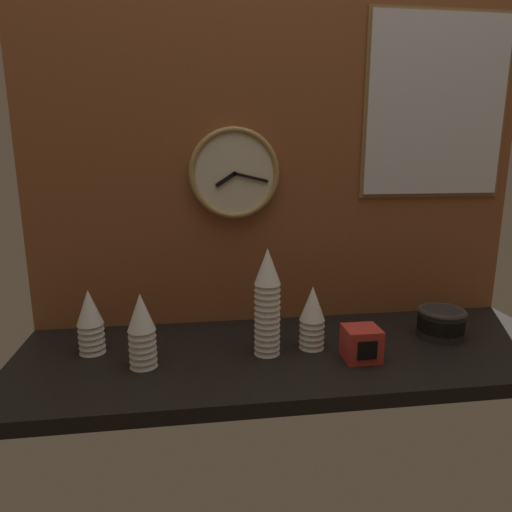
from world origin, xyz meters
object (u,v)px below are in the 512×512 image
Objects in this scene: menu_board at (437,106)px; napkin_dispenser at (361,344)px; cup_stack_center at (267,302)px; cup_stack_left at (142,330)px; wall_clock at (234,173)px; bowl_stack_far_right at (441,322)px; cup_stack_center_right at (312,317)px; cup_stack_far_left at (90,322)px.

napkin_dispenser is at bearing -135.83° from menu_board.
cup_stack_center is at bearing 163.59° from napkin_dispenser.
cup_stack_left is 0.35× the size of menu_board.
wall_clock is (27.71, 28.75, 39.27)cm from cup_stack_left.
napkin_dispenser is (25.10, -7.39, -10.74)cm from cup_stack_center.
menu_board reaches higher than bowl_stack_far_right.
cup_stack_center_right is at bearing -49.73° from wall_clock.
cup_stack_center_right is (63.05, -5.65, 0.00)cm from cup_stack_far_left.
bowl_stack_far_right is at bearing -18.80° from wall_clock.
cup_stack_center_right is 50.63cm from wall_clock.
cup_stack_far_left is 104.99cm from bowl_stack_far_right.
cup_stack_center is at bearing -175.40° from bowl_stack_far_right.
cup_stack_left is 2.12× the size of napkin_dispenser.
cup_stack_far_left is 0.61× the size of cup_stack_center.
napkin_dispenser is at bearing -11.35° from cup_stack_far_left.
menu_board is 6.09× the size of napkin_dispenser.
cup_stack_left is 59.64cm from napkin_dispenser.
cup_stack_far_left is at bearing 178.29° from bowl_stack_far_right.
bowl_stack_far_right is (41.80, 2.53, -4.53)cm from cup_stack_center_right.
cup_stack_center is 1.50× the size of cup_stack_left.
menu_board is (59.87, 26.37, 55.16)cm from cup_stack_center.
menu_board is (109.37, 18.80, 61.15)cm from cup_stack_far_left.
cup_stack_center is at bearing 5.47° from cup_stack_left.
cup_stack_far_left is 1.00× the size of cup_stack_center_right.
cup_stack_center_right is 80.52cm from menu_board.
cup_stack_far_left reaches higher than bowl_stack_far_right.
cup_stack_far_left is 126.71cm from menu_board.
wall_clock is 0.49× the size of menu_board.
cup_stack_left is (-34.13, -3.27, -5.13)cm from cup_stack_center.
cup_stack_far_left is 0.66× the size of wall_clock.
cup_stack_center_right reaches higher than bowl_stack_far_right.
wall_clock is (-19.96, 23.56, 40.12)cm from cup_stack_center_right.
menu_board is at bearing 44.17° from napkin_dispenser.
cup_stack_far_left is at bearing -170.25° from menu_board.
cup_stack_center_right is at bearing -176.54° from bowl_stack_far_right.
cup_stack_far_left reaches higher than napkin_dispenser.
napkin_dispenser is at bearing -16.41° from cup_stack_center.
bowl_stack_far_right is 69.39cm from menu_board.
cup_stack_center is 2.12× the size of bowl_stack_far_right.
cup_stack_center_right is 1.29× the size of bowl_stack_far_right.
menu_board is at bearing 23.78° from cup_stack_center.
menu_board reaches higher than cup_stack_far_left.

